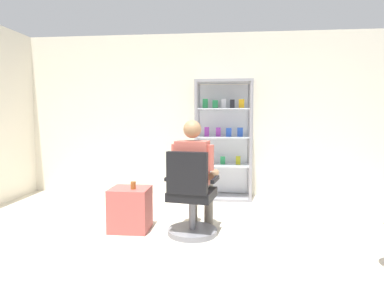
{
  "coord_description": "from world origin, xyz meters",
  "views": [
    {
      "loc": [
        0.43,
        -2.58,
        1.33
      ],
      "look_at": [
        0.03,
        1.33,
        1.0
      ],
      "focal_mm": 30.76,
      "sensor_mm": 36.0,
      "label": 1
    }
  ],
  "objects": [
    {
      "name": "display_cabinet_main",
      "position": [
        0.4,
        2.76,
        0.97
      ],
      "size": [
        0.9,
        0.45,
        1.9
      ],
      "color": "gray",
      "rests_on": "ground"
    },
    {
      "name": "storage_crate",
      "position": [
        -0.67,
        1.1,
        0.25
      ],
      "size": [
        0.45,
        0.4,
        0.5
      ],
      "primitive_type": "cube",
      "color": "#B24C47",
      "rests_on": "ground"
    },
    {
      "name": "seated_shopkeeper",
      "position": [
        0.09,
        1.14,
        0.71
      ],
      "size": [
        0.53,
        0.6,
        1.29
      ],
      "color": "slate",
      "rests_on": "ground"
    },
    {
      "name": "tea_glass",
      "position": [
        -0.61,
        1.05,
        0.54
      ],
      "size": [
        0.06,
        0.06,
        0.09
      ],
      "primitive_type": "cylinder",
      "color": "brown",
      "rests_on": "storage_crate"
    },
    {
      "name": "office_chair",
      "position": [
        0.06,
        0.98,
        0.39
      ],
      "size": [
        0.6,
        0.56,
        0.96
      ],
      "color": "slate",
      "rests_on": "ground"
    },
    {
      "name": "back_wall",
      "position": [
        0.0,
        3.0,
        1.35
      ],
      "size": [
        6.0,
        0.1,
        2.7
      ],
      "primitive_type": "cube",
      "color": "silver",
      "rests_on": "ground"
    },
    {
      "name": "ground_plane",
      "position": [
        0.0,
        0.0,
        0.0
      ],
      "size": [
        7.2,
        7.2,
        0.0
      ],
      "primitive_type": "plane",
      "color": "beige"
    }
  ]
}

